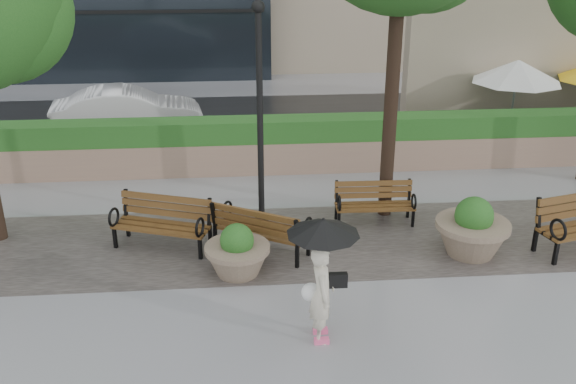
{
  "coord_description": "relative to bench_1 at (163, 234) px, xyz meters",
  "views": [
    {
      "loc": [
        -0.44,
        -8.19,
        5.8
      ],
      "look_at": [
        0.49,
        2.92,
        1.1
      ],
      "focal_mm": 40.0,
      "sensor_mm": 36.0,
      "label": 1
    }
  ],
  "objects": [
    {
      "name": "planter_right",
      "position": [
        5.81,
        -0.75,
        0.16
      ],
      "size": [
        1.38,
        1.38,
        1.15
      ],
      "color": "#7F6B56",
      "rests_on": "ground"
    },
    {
      "name": "pedestrian",
      "position": [
        2.65,
        -3.13,
        0.89
      ],
      "size": [
        1.06,
        1.06,
        1.95
      ],
      "rotation": [
        0.0,
        0.0,
        1.51
      ],
      "color": "beige",
      "rests_on": "ground"
    },
    {
      "name": "bench_2",
      "position": [
        1.87,
        -0.37,
        -0.0
      ],
      "size": [
        1.92,
        1.53,
        0.97
      ],
      "rotation": [
        0.0,
        0.0,
        2.61
      ],
      "color": "brown",
      "rests_on": "ground"
    },
    {
      "name": "cafe_wall",
      "position": [
        11.42,
        7.02,
        1.71
      ],
      "size": [
        10.0,
        0.6,
        4.0
      ],
      "primitive_type": "cube",
      "color": "tan",
      "rests_on": "ground"
    },
    {
      "name": "bench_3",
      "position": [
        4.27,
        0.72,
        -0.04
      ],
      "size": [
        1.63,
        0.68,
        0.86
      ],
      "rotation": [
        0.0,
        0.0,
        -0.02
      ],
      "color": "brown",
      "rests_on": "ground"
    },
    {
      "name": "hedge_wall",
      "position": [
        1.92,
        4.02,
        0.37
      ],
      "size": [
        24.0,
        0.8,
        1.35
      ],
      "color": "#94765F",
      "rests_on": "ground"
    },
    {
      "name": "cobble_strip",
      "position": [
        1.92,
        0.02,
        -0.29
      ],
      "size": [
        28.0,
        3.2,
        0.01
      ],
      "primitive_type": "cube",
      "color": "#383330",
      "rests_on": "ground"
    },
    {
      "name": "ground",
      "position": [
        1.92,
        -2.98,
        -0.29
      ],
      "size": [
        100.0,
        100.0,
        0.0
      ],
      "primitive_type": "plane",
      "color": "gray",
      "rests_on": "ground"
    },
    {
      "name": "lamppost",
      "position": [
        1.93,
        0.62,
        1.72
      ],
      "size": [
        0.28,
        0.28,
        4.53
      ],
      "color": "black",
      "rests_on": "ground"
    },
    {
      "name": "asphalt_street",
      "position": [
        1.92,
        8.02,
        -0.29
      ],
      "size": [
        40.0,
        7.0,
        0.0
      ],
      "primitive_type": "cube",
      "color": "black",
      "rests_on": "ground"
    },
    {
      "name": "car_right",
      "position": [
        -1.66,
        7.23,
        0.41
      ],
      "size": [
        4.46,
        2.07,
        1.42
      ],
      "primitive_type": "imported",
      "rotation": [
        0.0,
        0.0,
        1.71
      ],
      "color": "silver",
      "rests_on": "ground"
    },
    {
      "name": "bench_1",
      "position": [
        0.0,
        0.0,
        0.0
      ],
      "size": [
        1.97,
        1.3,
        0.99
      ],
      "rotation": [
        0.0,
        0.0,
        -0.34
      ],
      "color": "brown",
      "rests_on": "ground"
    },
    {
      "name": "planter_left",
      "position": [
        1.42,
        -1.14,
        0.09
      ],
      "size": [
        1.16,
        1.16,
        0.97
      ],
      "color": "#7F6B56",
      "rests_on": "ground"
    },
    {
      "name": "patio_umb_white",
      "position": [
        9.25,
        5.82,
        1.7
      ],
      "size": [
        2.5,
        2.5,
        2.3
      ],
      "color": "black",
      "rests_on": "ground"
    }
  ]
}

